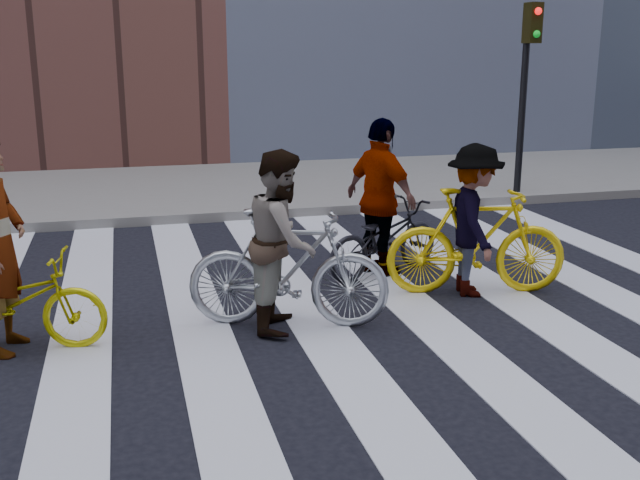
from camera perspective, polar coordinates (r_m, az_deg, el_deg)
name	(u,v)px	position (r m, az deg, el deg)	size (l,w,h in m)	color
ground	(383,333)	(7.13, 4.82, -7.04)	(100.00, 100.00, 0.00)	black
sidewalk_far	(250,186)	(14.15, -5.38, 4.09)	(100.00, 5.00, 0.15)	slate
zebra_crosswalk	(383,332)	(7.13, 4.82, -6.99)	(8.25, 10.00, 0.01)	silver
traffic_signal	(527,68)	(13.35, 15.52, 12.54)	(0.22, 0.42, 3.33)	black
bike_yellow_left	(10,302)	(7.13, -22.54, -4.39)	(0.58, 1.67, 0.88)	#CEC60B
bike_silver_mid	(288,269)	(7.09, -2.46, -2.18)	(0.54, 1.92, 1.15)	#A7ACB1
bike_yellow_right	(477,241)	(8.22, 11.85, -0.10)	(0.55, 1.95, 1.17)	yellow
bike_dark_rear	(384,239)	(8.79, 4.89, 0.11)	(0.58, 1.66, 0.87)	black
rider_mid	(282,240)	(7.01, -2.88, -0.03)	(0.83, 0.65, 1.71)	slate
rider_right	(474,220)	(8.14, 11.62, 1.47)	(1.06, 0.61, 1.64)	slate
rider_rear	(381,198)	(8.67, 4.65, 3.19)	(1.08, 0.45, 1.84)	slate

